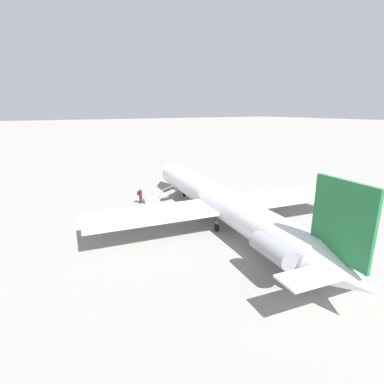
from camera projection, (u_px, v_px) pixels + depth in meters
The scene contains 4 objects.
ground_plane at pixel (215, 219), 29.23m from camera, with size 600.00×600.00×0.00m, color gray.
airplane_main at pixel (221, 202), 27.79m from camera, with size 32.63×25.05×7.01m.
boarding_stairs at pixel (155, 199), 34.71m from camera, with size 1.61×4.12×1.73m.
passenger at pixel (140, 195), 33.96m from camera, with size 0.37×0.56×1.74m.
Camera 1 is at (-22.23, 16.25, 10.42)m, focal length 28.00 mm.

